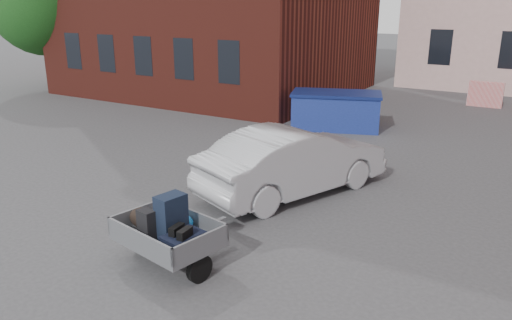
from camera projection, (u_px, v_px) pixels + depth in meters
The scene contains 5 objects.
ground at pixel (211, 237), 8.90m from camera, with size 120.00×120.00×0.00m, color #38383A.
far_building at pixel (164, 2), 35.48m from camera, with size 6.00×6.00×8.00m, color maroon.
trailer at pixel (167, 231), 7.76m from camera, with size 1.78×1.93×1.20m.
dumpster at pixel (336, 110), 16.36m from camera, with size 3.20×2.36×1.20m.
silver_car at pixel (294, 161), 10.77m from camera, with size 1.54×4.43×1.46m, color #A8AAAF.
Camera 1 is at (4.85, -6.48, 4.01)m, focal length 35.00 mm.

